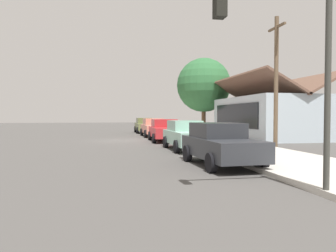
% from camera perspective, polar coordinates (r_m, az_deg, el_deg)
% --- Properties ---
extents(ground_plane, '(120.00, 120.00, 0.00)m').
position_cam_1_polar(ground_plane, '(24.37, -7.52, -2.54)').
color(ground_plane, '#4C4947').
extents(sidewalk_curb, '(60.00, 4.20, 0.16)m').
position_cam_1_polar(sidewalk_curb, '(25.31, 5.25, -2.18)').
color(sidewalk_curb, beige).
rests_on(sidewalk_curb, ground).
extents(car_olive, '(4.42, 1.94, 1.59)m').
position_cam_1_polar(car_olive, '(34.77, -4.18, 0.14)').
color(car_olive, olive).
rests_on(car_olive, ground).
extents(car_coral, '(4.69, 2.08, 1.59)m').
position_cam_1_polar(car_coral, '(28.80, -2.52, -0.22)').
color(car_coral, '#EA8C75').
rests_on(car_coral, ground).
extents(car_cherry, '(4.59, 2.20, 1.59)m').
position_cam_1_polar(car_cherry, '(23.36, -0.59, -0.71)').
color(car_cherry, red).
rests_on(car_cherry, ground).
extents(car_seafoam, '(4.54, 2.00, 1.59)m').
position_cam_1_polar(car_seafoam, '(17.69, 3.16, -1.56)').
color(car_seafoam, '#9ED1BC').
rests_on(car_seafoam, ground).
extents(car_charcoal, '(4.42, 2.18, 1.59)m').
position_cam_1_polar(car_charcoal, '(12.35, 9.15, -3.08)').
color(car_charcoal, '#2D3035').
rests_on(car_charcoal, ground).
extents(storefront_building, '(10.99, 6.42, 5.12)m').
position_cam_1_polar(storefront_building, '(28.28, 17.42, 1.70)').
color(storefront_building, '#ADBCC6').
rests_on(storefront_building, ground).
extents(shade_tree, '(5.57, 5.57, 7.78)m').
position_cam_1_polar(shade_tree, '(34.07, 6.29, 7.13)').
color(shade_tree, brown).
rests_on(shade_tree, ground).
extents(traffic_light_main, '(0.37, 2.79, 5.20)m').
position_cam_1_polar(traffic_light_main, '(7.87, 19.95, 13.57)').
color(traffic_light_main, '#383833').
rests_on(traffic_light_main, ground).
extents(utility_pole_wooden, '(1.80, 0.24, 7.50)m').
position_cam_1_polar(utility_pole_wooden, '(19.77, 18.45, 7.75)').
color(utility_pole_wooden, brown).
rests_on(utility_pole_wooden, ground).
extents(fire_hydrant_red, '(0.22, 0.22, 0.71)m').
position_cam_1_polar(fire_hydrant_red, '(15.53, 10.34, -3.25)').
color(fire_hydrant_red, red).
rests_on(fire_hydrant_red, sidewalk_curb).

